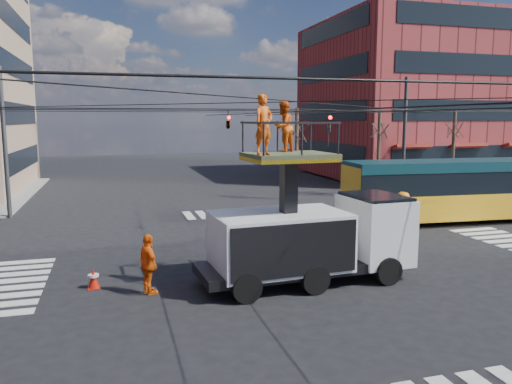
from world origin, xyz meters
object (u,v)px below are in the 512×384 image
at_px(utility_truck, 311,222).
at_px(city_bus, 461,189).
at_px(worker_ground, 149,264).
at_px(flagger, 402,214).
at_px(traffic_cone, 93,278).

height_order(utility_truck, city_bus, utility_truck).
xyz_separation_m(utility_truck, city_bus, (11.12, 6.81, -0.27)).
bearing_deg(worker_ground, city_bus, -87.20).
distance_m(utility_truck, flagger, 8.04).
bearing_deg(utility_truck, flagger, 33.01).
bearing_deg(traffic_cone, flagger, 14.99).
bearing_deg(flagger, worker_ground, -91.01).
height_order(worker_ground, flagger, flagger).
bearing_deg(city_bus, worker_ground, -154.09).
bearing_deg(traffic_cone, utility_truck, -10.03).
bearing_deg(traffic_cone, worker_ground, -31.60).
height_order(traffic_cone, flagger, flagger).
bearing_deg(flagger, utility_truck, -75.92).
bearing_deg(utility_truck, traffic_cone, 166.42).
relative_size(traffic_cone, flagger, 0.32).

